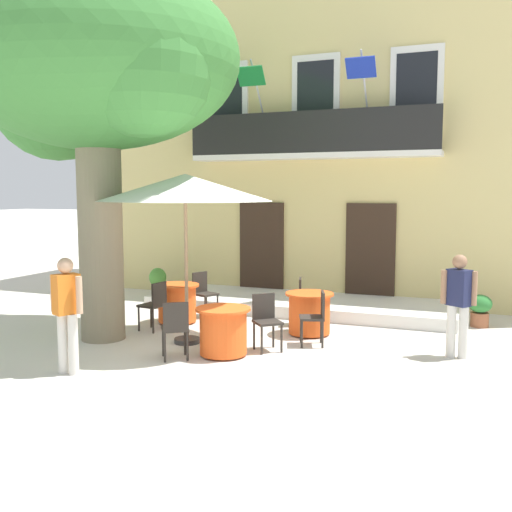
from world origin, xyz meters
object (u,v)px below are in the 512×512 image
cafe_chair_front_0 (316,314)px  pedestrian_mid_plaza (67,309)px  ground_planter_right (480,309)px  cafe_chair_near_tree_0 (175,326)px  cafe_chair_middle_1 (203,291)px  cafe_chair_near_tree_1 (266,318)px  pedestrian_near_entrance (458,300)px  cafe_table_near_tree (223,331)px  cafe_chair_middle_0 (155,303)px  cafe_table_front (309,313)px  cafe_table_middle (177,303)px  ground_planter_left (158,281)px  cafe_chair_front_1 (306,298)px  cafe_umbrella (185,188)px  plane_tree (94,71)px

cafe_chair_front_0 → pedestrian_mid_plaza: pedestrian_mid_plaza is taller
ground_planter_right → cafe_chair_near_tree_0: bearing=-136.3°
cafe_chair_near_tree_0 → cafe_chair_middle_1: (-1.04, 3.00, 0.00)m
cafe_chair_near_tree_1 → pedestrian_near_entrance: (2.90, 0.66, 0.38)m
cafe_table_near_tree → pedestrian_mid_plaza: (-1.64, -1.64, 0.54)m
cafe_chair_near_tree_0 → cafe_chair_middle_0: size_ratio=1.00×
cafe_table_near_tree → cafe_table_front: size_ratio=1.00×
cafe_chair_middle_1 → pedestrian_mid_plaza: bearing=-90.4°
cafe_chair_middle_0 → pedestrian_mid_plaza: (0.21, -2.67, 0.40)m
cafe_table_middle → cafe_chair_middle_1: cafe_chair_middle_1 is taller
cafe_chair_middle_0 → cafe_chair_middle_1: 1.50m
ground_planter_left → cafe_chair_middle_1: bearing=-37.1°
cafe_table_middle → pedestrian_near_entrance: size_ratio=0.54×
cafe_table_near_tree → cafe_chair_front_1: bearing=76.9°
cafe_chair_middle_1 → ground_planter_left: (-1.98, 1.50, -0.13)m
cafe_chair_near_tree_0 → pedestrian_near_entrance: pedestrian_near_entrance is taller
cafe_chair_front_0 → pedestrian_near_entrance: bearing=2.6°
cafe_chair_near_tree_1 → cafe_chair_middle_0: bearing=168.8°
ground_planter_left → pedestrian_mid_plaza: (1.95, -5.64, 0.53)m
ground_planter_left → cafe_chair_middle_0: bearing=-59.8°
cafe_chair_front_1 → ground_planter_left: cafe_chair_front_1 is taller
cafe_chair_middle_1 → cafe_table_middle: bearing=-105.7°
cafe_chair_near_tree_0 → cafe_umbrella: bearing=108.6°
cafe_table_front → pedestrian_mid_plaza: (-2.51, -3.45, 0.54)m
cafe_table_front → cafe_chair_near_tree_1: bearing=-106.3°
cafe_chair_middle_0 → cafe_table_front: (2.72, 0.78, -0.14)m
cafe_chair_middle_1 → cafe_chair_front_0: (2.80, -1.38, 0.00)m
pedestrian_near_entrance → cafe_chair_middle_1: bearing=165.7°
cafe_table_middle → cafe_table_near_tree: bearing=-44.5°
cafe_chair_front_0 → ground_planter_right: cafe_chair_front_0 is taller
pedestrian_near_entrance → pedestrian_mid_plaza: bearing=-150.4°
cafe_chair_middle_0 → pedestrian_mid_plaza: size_ratio=0.55×
cafe_table_middle → pedestrian_near_entrance: pedestrian_near_entrance is taller
cafe_chair_near_tree_1 → ground_planter_right: cafe_chair_near_tree_1 is taller
cafe_table_middle → cafe_chair_front_0: 3.07m
cafe_chair_near_tree_0 → ground_planter_right: size_ratio=1.48×
cafe_table_front → ground_planter_left: (-4.45, 2.20, 0.01)m
cafe_chair_near_tree_0 → pedestrian_near_entrance: size_ratio=0.57×
ground_planter_right → pedestrian_mid_plaza: bearing=-135.6°
cafe_chair_near_tree_0 → cafe_chair_middle_0: (-1.28, 1.52, 0.00)m
cafe_chair_near_tree_1 → cafe_chair_near_tree_0: bearing=-135.5°
cafe_umbrella → ground_planter_right: size_ratio=4.71×
plane_tree → cafe_chair_middle_1: 4.71m
cafe_chair_front_0 → ground_planter_left: bearing=148.9°
cafe_chair_near_tree_0 → cafe_chair_middle_0: same height
plane_tree → cafe_table_middle: plane_tree is taller
cafe_umbrella → pedestrian_near_entrance: size_ratio=1.80×
cafe_chair_near_tree_1 → cafe_umbrella: cafe_umbrella is taller
cafe_table_near_tree → cafe_chair_near_tree_1: 0.77m
cafe_chair_middle_1 → pedestrian_mid_plaza: (-0.03, -4.15, 0.40)m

